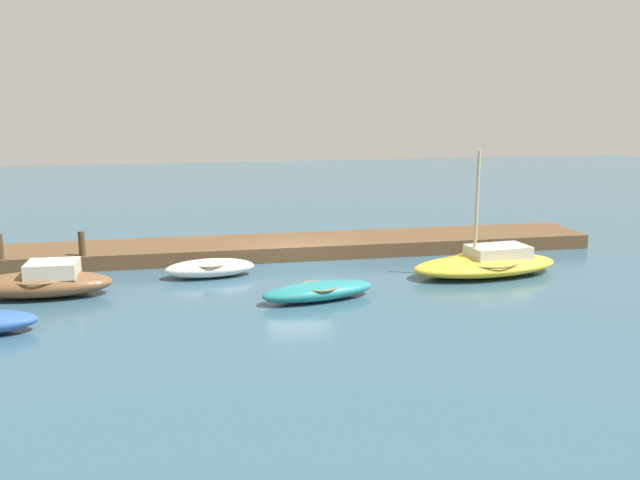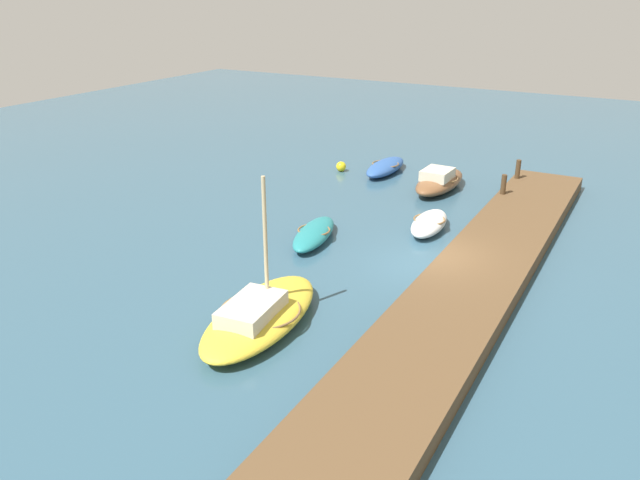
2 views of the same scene
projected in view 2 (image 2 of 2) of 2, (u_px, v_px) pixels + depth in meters
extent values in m
plane|color=#33566B|center=(430.00, 268.00, 22.47)|extent=(84.00, 84.00, 0.00)
cube|color=brown|center=(481.00, 271.00, 21.54)|extent=(25.17, 3.10, 0.58)
ellipsoid|color=#2D569E|center=(385.00, 167.00, 33.66)|extent=(4.04, 1.45, 0.67)
torus|color=olive|center=(386.00, 164.00, 33.59)|extent=(1.47, 1.47, 0.07)
ellipsoid|color=gold|center=(261.00, 315.00, 18.54)|extent=(5.81, 2.91, 0.71)
torus|color=olive|center=(260.00, 310.00, 18.47)|extent=(2.66, 2.66, 0.07)
cube|color=beige|center=(252.00, 309.00, 17.94)|extent=(2.30, 1.51, 0.49)
cylinder|color=#C6B284|center=(265.00, 242.00, 18.09)|extent=(0.12, 0.12, 3.98)
ellipsoid|color=brown|center=(440.00, 182.00, 30.85)|extent=(4.62, 1.87, 0.82)
torus|color=olive|center=(440.00, 178.00, 30.76)|extent=(1.85, 1.85, 0.07)
cube|color=beige|center=(437.00, 174.00, 30.34)|extent=(1.64, 1.35, 0.50)
ellipsoid|color=teal|center=(314.00, 234.00, 24.76)|extent=(3.98, 2.03, 0.59)
torus|color=olive|center=(314.00, 230.00, 24.70)|extent=(1.56, 1.56, 0.07)
ellipsoid|color=white|center=(429.00, 223.00, 25.76)|extent=(3.32, 1.50, 0.65)
torus|color=olive|center=(429.00, 219.00, 25.69)|extent=(1.42, 1.42, 0.07)
cylinder|color=#47331E|center=(504.00, 184.00, 28.37)|extent=(0.24, 0.24, 0.91)
cylinder|color=#47331E|center=(518.00, 169.00, 30.67)|extent=(0.24, 0.24, 0.93)
sphere|color=yellow|center=(341.00, 166.00, 33.99)|extent=(0.54, 0.54, 0.54)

